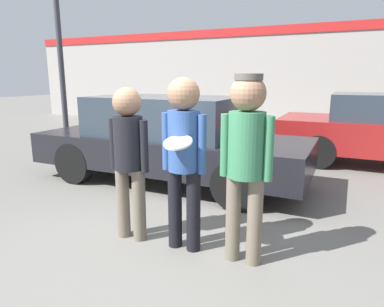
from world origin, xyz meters
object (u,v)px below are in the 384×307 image
at_px(person_middle_with_frisbee, 184,149).
at_px(person_right, 246,151).
at_px(person_left, 129,151).
at_px(street_lamp, 66,12).
at_px(parked_car_near, 168,139).

xyz_separation_m(person_middle_with_frisbee, person_right, (0.66, 0.01, 0.03)).
height_order(person_left, person_right, person_right).
relative_size(person_left, person_right, 0.93).
distance_m(person_middle_with_frisbee, person_right, 0.66).
relative_size(person_left, street_lamp, 0.34).
relative_size(parked_car_near, street_lamp, 0.94).
height_order(person_left, person_middle_with_frisbee, person_middle_with_frisbee).
bearing_deg(person_left, person_right, 1.87).
distance_m(person_middle_with_frisbee, street_lamp, 5.35).
xyz_separation_m(person_right, street_lamp, (-4.77, 2.72, 2.03)).
bearing_deg(person_left, street_lamp, 141.38).
distance_m(parked_car_near, street_lamp, 3.72).
height_order(person_middle_with_frisbee, person_right, person_right).
xyz_separation_m(parked_car_near, street_lamp, (-2.76, 0.63, 2.41)).
bearing_deg(person_right, parked_car_near, 133.93).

